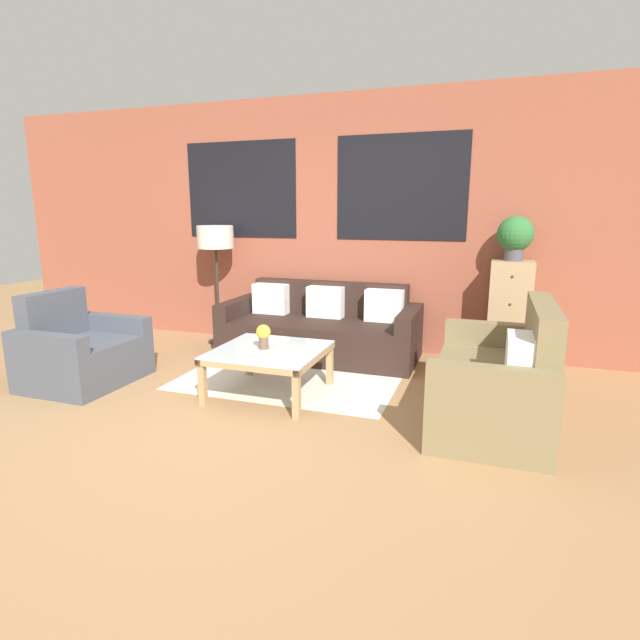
% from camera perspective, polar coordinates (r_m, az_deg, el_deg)
% --- Properties ---
extents(ground_plane, '(16.00, 16.00, 0.00)m').
position_cam_1_polar(ground_plane, '(3.93, -12.29, -11.26)').
color(ground_plane, '#9E754C').
extents(wall_back_brick, '(8.40, 0.09, 2.80)m').
position_cam_1_polar(wall_back_brick, '(5.82, -0.25, 10.89)').
color(wall_back_brick, brown).
rests_on(wall_back_brick, ground_plane).
extents(rug, '(2.02, 1.58, 0.00)m').
position_cam_1_polar(rug, '(4.88, -2.94, -6.21)').
color(rug, silver).
rests_on(rug, ground_plane).
extents(couch_dark, '(2.10, 0.88, 0.78)m').
position_cam_1_polar(couch_dark, '(5.44, 0.11, -1.16)').
color(couch_dark, black).
rests_on(couch_dark, ground_plane).
extents(settee_vintage, '(0.80, 1.45, 0.92)m').
position_cam_1_polar(settee_vintage, '(3.95, 19.67, -6.74)').
color(settee_vintage, olive).
rests_on(settee_vintage, ground_plane).
extents(armchair_corner, '(0.80, 0.95, 0.84)m').
position_cam_1_polar(armchair_corner, '(5.09, -25.63, -3.45)').
color(armchair_corner, '#474C56').
rests_on(armchair_corner, ground_plane).
extents(coffee_table, '(0.89, 0.89, 0.41)m').
position_cam_1_polar(coffee_table, '(4.29, -5.81, -4.07)').
color(coffee_table, silver).
rests_on(coffee_table, ground_plane).
extents(floor_lamp, '(0.42, 0.42, 1.39)m').
position_cam_1_polar(floor_lamp, '(5.99, -11.85, 8.77)').
color(floor_lamp, '#2D2D2D').
rests_on(floor_lamp, ground_plane).
extents(drawer_cabinet, '(0.40, 0.36, 1.08)m').
position_cam_1_polar(drawer_cabinet, '(5.34, 20.76, 0.59)').
color(drawer_cabinet, tan).
rests_on(drawer_cabinet, ground_plane).
extents(potted_plant, '(0.34, 0.34, 0.43)m').
position_cam_1_polar(potted_plant, '(5.25, 21.41, 8.97)').
color(potted_plant, '#47474C').
rests_on(potted_plant, drawer_cabinet).
extents(flower_vase, '(0.12, 0.12, 0.21)m').
position_cam_1_polar(flower_vase, '(4.25, -6.48, -1.69)').
color(flower_vase, brown).
rests_on(flower_vase, coffee_table).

